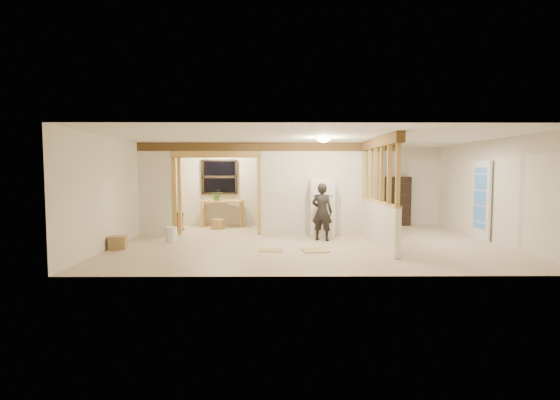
{
  "coord_description": "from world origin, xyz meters",
  "views": [
    {
      "loc": [
        -0.76,
        -9.79,
        1.72
      ],
      "look_at": [
        -0.68,
        0.4,
        1.0
      ],
      "focal_mm": 26.0,
      "sensor_mm": 36.0,
      "label": 1
    }
  ],
  "objects_px": {
    "woman": "(322,212)",
    "work_table": "(222,213)",
    "shop_vac": "(177,222)",
    "refrigerator": "(322,208)",
    "bookshelf": "(398,201)"
  },
  "relations": [
    {
      "from": "work_table",
      "to": "bookshelf",
      "type": "height_order",
      "value": "bookshelf"
    },
    {
      "from": "refrigerator",
      "to": "shop_vac",
      "type": "relative_size",
      "value": 2.84
    },
    {
      "from": "work_table",
      "to": "shop_vac",
      "type": "height_order",
      "value": "work_table"
    },
    {
      "from": "woman",
      "to": "work_table",
      "type": "xyz_separation_m",
      "value": [
        -2.83,
        2.66,
        -0.31
      ]
    },
    {
      "from": "woman",
      "to": "shop_vac",
      "type": "height_order",
      "value": "woman"
    },
    {
      "from": "woman",
      "to": "work_table",
      "type": "height_order",
      "value": "woman"
    },
    {
      "from": "refrigerator",
      "to": "work_table",
      "type": "bearing_deg",
      "value": 144.85
    },
    {
      "from": "woman",
      "to": "work_table",
      "type": "bearing_deg",
      "value": -20.91
    },
    {
      "from": "woman",
      "to": "bookshelf",
      "type": "relative_size",
      "value": 0.93
    },
    {
      "from": "work_table",
      "to": "shop_vac",
      "type": "relative_size",
      "value": 2.43
    },
    {
      "from": "woman",
      "to": "bookshelf",
      "type": "height_order",
      "value": "bookshelf"
    },
    {
      "from": "woman",
      "to": "work_table",
      "type": "distance_m",
      "value": 3.9
    },
    {
      "from": "refrigerator",
      "to": "bookshelf",
      "type": "bearing_deg",
      "value": 39.6
    },
    {
      "from": "woman",
      "to": "shop_vac",
      "type": "xyz_separation_m",
      "value": [
        -4.04,
        1.75,
        -0.46
      ]
    },
    {
      "from": "shop_vac",
      "to": "refrigerator",
      "type": "bearing_deg",
      "value": -15.44
    }
  ]
}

